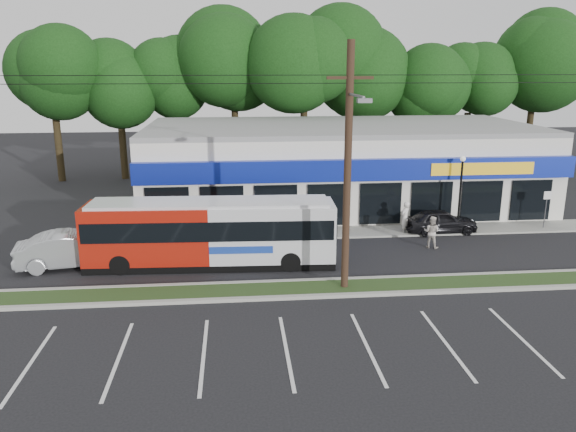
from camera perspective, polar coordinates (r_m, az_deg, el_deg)
The scene contains 15 objects.
ground at distance 22.53m, azimuth -1.37°, elevation -8.65°, with size 120.00×120.00×0.00m, color black.
grass_strip at distance 23.42m, azimuth -1.55°, elevation -7.53°, with size 40.00×1.60×0.12m, color #263716.
curb_south at distance 22.64m, azimuth -1.40°, elevation -8.33°, with size 40.00×0.25×0.14m, color #9E9E93.
curb_north at distance 24.20m, azimuth -1.69°, elevation -6.74°, with size 40.00×0.25×0.14m, color #9E9E93.
sidewalk at distance 31.58m, azimuth 6.53°, elevation -1.59°, with size 32.00×2.20×0.10m, color #9E9E93.
strip_mall at distance 37.69m, azimuth 5.24°, elevation 5.24°, with size 25.00×12.55×5.30m.
utility_pole at distance 22.22m, azimuth 5.71°, elevation 5.55°, with size 50.00×2.77×10.00m.
lamp_post at distance 32.53m, azimuth 17.15°, elevation 3.09°, with size 0.30×0.30×4.25m.
sign_post at distance 34.78m, azimuth 24.78°, elevation 1.22°, with size 0.45×0.10×2.23m.
tree_line at distance 46.89m, azimuth 1.22°, elevation 14.32°, with size 46.76×6.76×11.83m.
metrobus at distance 26.18m, azimuth -7.84°, elevation -1.56°, with size 11.53×2.89×3.08m.
car_dark at distance 32.31m, azimuth 15.24°, elevation -0.49°, with size 1.60×3.98×1.36m, color black.
car_silver at distance 27.80m, azimuth -21.02°, elevation -3.19°, with size 1.75×5.01×1.65m, color #999CA0.
pedestrian_a at distance 31.59m, azimuth 11.80°, elevation -0.19°, with size 0.66×0.44×1.82m, color silver.
pedestrian_b at distance 29.53m, azimuth 14.37°, elevation -1.58°, with size 0.81×0.63×1.66m, color beige.
Camera 1 is at (-1.44, -20.57, 9.08)m, focal length 35.00 mm.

